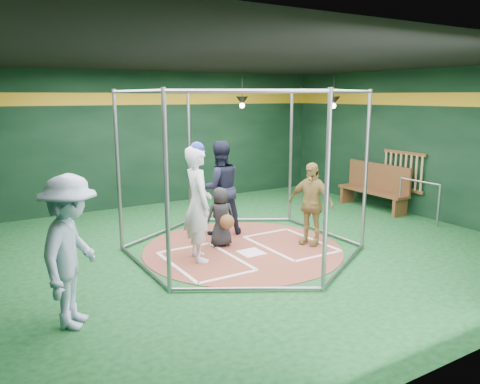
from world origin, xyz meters
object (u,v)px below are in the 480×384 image
dugout_bench (375,186)px  batter_figure (198,203)px  umpire (220,188)px  visitor_leopard (311,204)px

dugout_bench → batter_figure: bearing=-168.9°
batter_figure → dugout_bench: bearing=11.1°
umpire → dugout_bench: 4.56m
umpire → dugout_bench: (4.54, -0.08, -0.40)m
umpire → visitor_leopard: bearing=138.6°
batter_figure → dugout_bench: (5.62, 1.10, -0.45)m
batter_figure → visitor_leopard: (2.27, -0.33, -0.23)m
visitor_leopard → umpire: 1.94m
batter_figure → umpire: 1.61m
batter_figure → umpire: bearing=47.5°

